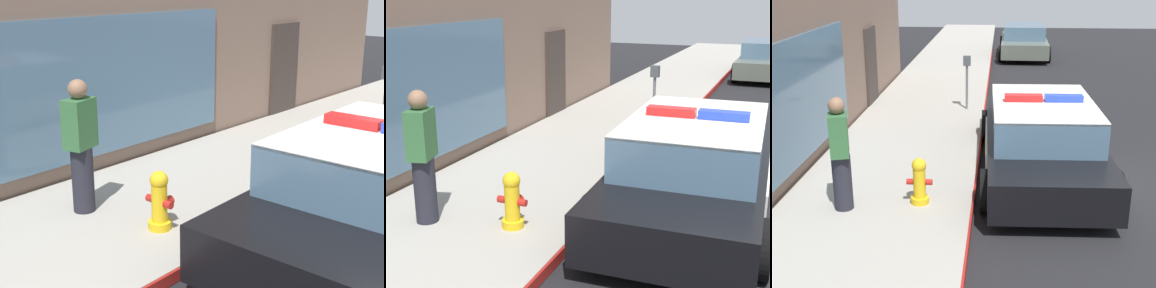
# 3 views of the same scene
# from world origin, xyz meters

# --- Properties ---
(sidewalk) EXTENTS (48.00, 2.97, 0.15)m
(sidewalk) POSITION_xyz_m (0.00, 3.75, 0.07)
(sidewalk) COLOR #A39E93
(sidewalk) RESTS_ON ground
(curb_red_paint) EXTENTS (28.80, 0.04, 0.14)m
(curb_red_paint) POSITION_xyz_m (0.00, 2.25, 0.08)
(curb_red_paint) COLOR maroon
(curb_red_paint) RESTS_ON ground
(police_cruiser) EXTENTS (5.20, 2.26, 1.49)m
(police_cruiser) POSITION_xyz_m (0.76, 1.12, 0.68)
(police_cruiser) COLOR black
(police_cruiser) RESTS_ON ground
(fire_hydrant) EXTENTS (0.34, 0.39, 0.73)m
(fire_hydrant) POSITION_xyz_m (-0.99, 3.06, 0.50)
(fire_hydrant) COLOR gold
(fire_hydrant) RESTS_ON sidewalk
(car_down_street) EXTENTS (4.58, 2.07, 1.29)m
(car_down_street) POSITION_xyz_m (13.66, 0.94, 0.63)
(car_down_street) COLOR #596056
(car_down_street) RESTS_ON ground
(pedestrian_on_sidewalk) EXTENTS (0.46, 0.36, 1.71)m
(pedestrian_on_sidewalk) POSITION_xyz_m (-1.25, 4.16, 1.01)
(pedestrian_on_sidewalk) COLOR #23232D
(pedestrian_on_sidewalk) RESTS_ON sidewalk
(parking_meter) EXTENTS (0.12, 0.18, 1.34)m
(parking_meter) POSITION_xyz_m (4.57, 2.70, 1.08)
(parking_meter) COLOR slate
(parking_meter) RESTS_ON sidewalk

